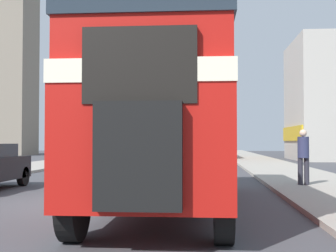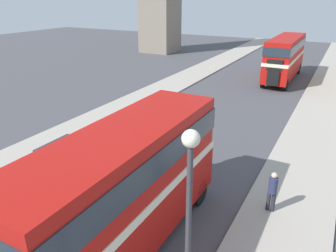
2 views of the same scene
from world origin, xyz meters
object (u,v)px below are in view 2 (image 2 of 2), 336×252
Objects in this scene: double_decker_bus at (125,183)px; street_lamp at (189,220)px; car_parked_mid at (62,158)px; pedestrian_walking at (272,189)px; bus_distant at (285,55)px.

street_lamp is (3.27, -2.21, 1.31)m from double_decker_bus.
street_lamp is at bearing -28.87° from car_parked_mid.
double_decker_bus is at bearing 145.95° from street_lamp.
bus_distant is at bearing 99.32° from pedestrian_walking.
double_decker_bus reaches higher than car_parked_mid.
pedestrian_walking is at bearing -80.68° from bus_distant.
street_lamp reaches higher than double_decker_bus.
car_parked_mid is at bearing 154.19° from double_decker_bus.
pedestrian_walking reaches higher than car_parked_mid.
street_lamp reaches higher than pedestrian_walking.
street_lamp is (-0.65, -6.62, 2.85)m from pedestrian_walking.
pedestrian_walking is 0.30× the size of street_lamp.
car_parked_mid is at bearing -171.30° from pedestrian_walking.
bus_distant is at bearing 89.76° from double_decker_bus.
bus_distant is 2.32× the size of car_parked_mid.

